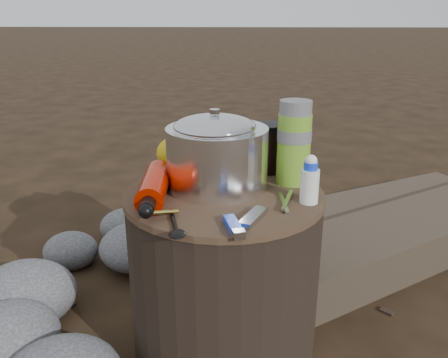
{
  "coord_description": "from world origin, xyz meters",
  "views": [
    {
      "loc": [
        0.05,
        -1.05,
        0.86
      ],
      "look_at": [
        0.0,
        0.0,
        0.48
      ],
      "focal_mm": 37.24,
      "sensor_mm": 36.0,
      "label": 1
    }
  ],
  "objects_px": {
    "fuel_bottle": "(154,186)",
    "thermos": "(294,143)",
    "stump": "(224,272)",
    "log_main": "(427,230)",
    "travel_mug": "(267,148)",
    "camping_pot": "(215,153)"
  },
  "relations": [
    {
      "from": "fuel_bottle",
      "to": "thermos",
      "type": "xyz_separation_m",
      "value": [
        0.33,
        0.13,
        0.07
      ]
    },
    {
      "from": "stump",
      "to": "log_main",
      "type": "distance_m",
      "value": 0.97
    },
    {
      "from": "log_main",
      "to": "travel_mug",
      "type": "relative_size",
      "value": 13.59
    },
    {
      "from": "fuel_bottle",
      "to": "travel_mug",
      "type": "xyz_separation_m",
      "value": [
        0.27,
        0.22,
        0.03
      ]
    },
    {
      "from": "fuel_bottle",
      "to": "camping_pot",
      "type": "bearing_deg",
      "value": 20.4
    },
    {
      "from": "fuel_bottle",
      "to": "travel_mug",
      "type": "height_order",
      "value": "travel_mug"
    },
    {
      "from": "camping_pot",
      "to": "travel_mug",
      "type": "relative_size",
      "value": 1.46
    },
    {
      "from": "stump",
      "to": "travel_mug",
      "type": "height_order",
      "value": "travel_mug"
    },
    {
      "from": "stump",
      "to": "camping_pot",
      "type": "bearing_deg",
      "value": 148.59
    },
    {
      "from": "camping_pot",
      "to": "thermos",
      "type": "distance_m",
      "value": 0.21
    },
    {
      "from": "fuel_bottle",
      "to": "travel_mug",
      "type": "bearing_deg",
      "value": 34.84
    },
    {
      "from": "fuel_bottle",
      "to": "thermos",
      "type": "bearing_deg",
      "value": 16.95
    },
    {
      "from": "camping_pot",
      "to": "fuel_bottle",
      "type": "relative_size",
      "value": 0.72
    },
    {
      "from": "stump",
      "to": "thermos",
      "type": "relative_size",
      "value": 2.31
    },
    {
      "from": "log_main",
      "to": "travel_mug",
      "type": "xyz_separation_m",
      "value": [
        -0.64,
        -0.42,
        0.44
      ]
    },
    {
      "from": "fuel_bottle",
      "to": "thermos",
      "type": "distance_m",
      "value": 0.36
    },
    {
      "from": "thermos",
      "to": "log_main",
      "type": "bearing_deg",
      "value": 41.36
    },
    {
      "from": "fuel_bottle",
      "to": "travel_mug",
      "type": "relative_size",
      "value": 2.03
    },
    {
      "from": "stump",
      "to": "thermos",
      "type": "xyz_separation_m",
      "value": [
        0.17,
        0.08,
        0.33
      ]
    },
    {
      "from": "stump",
      "to": "camping_pot",
      "type": "distance_m",
      "value": 0.32
    },
    {
      "from": "fuel_bottle",
      "to": "log_main",
      "type": "bearing_deg",
      "value": 30.72
    },
    {
      "from": "log_main",
      "to": "travel_mug",
      "type": "bearing_deg",
      "value": -90.9
    }
  ]
}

